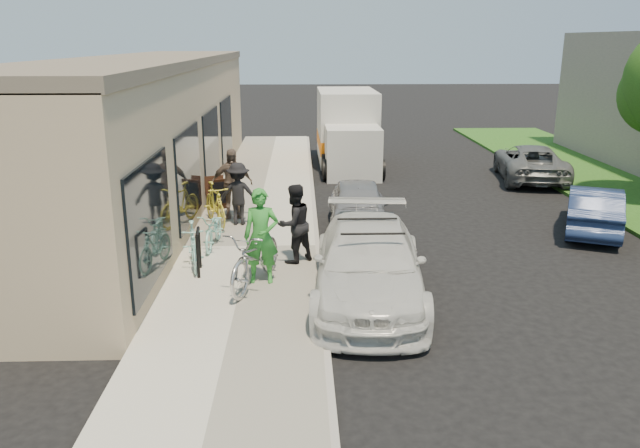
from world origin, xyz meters
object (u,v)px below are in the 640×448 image
object	(u,v)px
bike_rack	(198,247)
far_car_gray	(530,162)
woman_rider	(261,236)
cruiser_bike_a	(193,246)
sedan_white	(369,263)
moving_truck	(348,133)
sandwich_board	(217,193)
tandem_bike	(256,257)
bystander_b	(232,183)
far_car_blue	(594,209)
bystander_a	(238,194)
sedan_silver	(358,206)
cruiser_bike_c	(215,204)
cruiser_bike_b	(214,229)
man_standing	(294,224)

from	to	relation	value
bike_rack	far_car_gray	bearing A→B (deg)	42.26
woman_rider	cruiser_bike_a	size ratio (longest dim) A/B	1.21
sedan_white	moving_truck	size ratio (longest dim) A/B	0.88
sandwich_board	tandem_bike	world-z (taller)	tandem_bike
sandwich_board	bystander_b	xyz separation A→B (m)	(0.52, -0.87, 0.47)
moving_truck	woman_rider	distance (m)	12.75
bystander_b	cruiser_bike_a	bearing A→B (deg)	-103.37
far_car_blue	bystander_a	size ratio (longest dim) A/B	2.23
sedan_silver	cruiser_bike_c	world-z (taller)	sedan_silver
far_car_blue	woman_rider	distance (m)	8.92
bike_rack	woman_rider	size ratio (longest dim) A/B	0.48
cruiser_bike_b	bystander_a	bearing A→B (deg)	81.33
cruiser_bike_b	cruiser_bike_c	xyz separation A→B (m)	(-0.20, 1.81, 0.12)
sedan_silver	tandem_bike	distance (m)	4.73
cruiser_bike_b	bystander_b	world-z (taller)	bystander_b
sandwich_board	bystander_a	world-z (taller)	bystander_a
cruiser_bike_c	cruiser_bike_a	bearing A→B (deg)	-113.44
sandwich_board	cruiser_bike_c	xyz separation A→B (m)	(0.15, -1.53, 0.07)
moving_truck	sandwich_board	bearing A→B (deg)	-121.23
cruiser_bike_b	bystander_b	size ratio (longest dim) A/B	0.84
far_car_blue	woman_rider	size ratio (longest dim) A/B	1.92
man_standing	cruiser_bike_c	bearing A→B (deg)	-93.19
tandem_bike	cruiser_bike_c	world-z (taller)	tandem_bike
bike_rack	bystander_b	xyz separation A→B (m)	(0.26, 4.14, 0.38)
woman_rider	cruiser_bike_a	xyz separation A→B (m)	(-1.47, 0.88, -0.47)
tandem_bike	cruiser_bike_c	distance (m)	4.40
far_car_blue	tandem_bike	xyz separation A→B (m)	(-8.27, -3.73, 0.14)
moving_truck	bystander_a	bearing A→B (deg)	-112.18
cruiser_bike_a	cruiser_bike_c	size ratio (longest dim) A/B	0.87
sandwich_board	sedan_silver	world-z (taller)	sedan_silver
sandwich_board	cruiser_bike_a	distance (m)	4.65
bystander_b	man_standing	bearing A→B (deg)	-71.64
sandwich_board	cruiser_bike_a	xyz separation A→B (m)	(0.10, -4.65, 0.01)
bike_rack	woman_rider	distance (m)	1.46
woman_rider	bystander_a	xyz separation A→B (m)	(-0.81, 4.00, -0.13)
sedan_silver	bystander_b	bearing A→B (deg)	170.35
sedan_white	moving_truck	xyz separation A→B (m)	(0.58, 13.06, 0.55)
far_car_gray	bystander_b	bearing A→B (deg)	36.73
sedan_white	man_standing	world-z (taller)	man_standing
cruiser_bike_a	sedan_white	bearing A→B (deg)	-34.29
bike_rack	woman_rider	xyz separation A→B (m)	(1.30, -0.53, 0.39)
sandwich_board	bystander_a	distance (m)	1.74
tandem_bike	bystander_a	distance (m)	4.26
sandwich_board	far_car_blue	distance (m)	9.94
far_car_gray	sedan_white	bearing A→B (deg)	66.42
woman_rider	bystander_a	world-z (taller)	woman_rider
tandem_bike	woman_rider	size ratio (longest dim) A/B	1.19
moving_truck	bike_rack	bearing A→B (deg)	-108.35
sedan_white	tandem_bike	xyz separation A→B (m)	(-2.11, 0.40, 0.02)
sedan_silver	bystander_a	bearing A→B (deg)	-178.40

